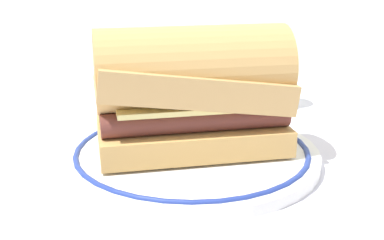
{
  "coord_description": "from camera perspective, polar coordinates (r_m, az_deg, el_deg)",
  "views": [
    {
      "loc": [
        0.08,
        -0.49,
        0.21
      ],
      "look_at": [
        -0.02,
        0.01,
        0.04
      ],
      "focal_mm": 48.98,
      "sensor_mm": 36.0,
      "label": 1
    }
  ],
  "objects": [
    {
      "name": "drinking_glass",
      "position": [
        0.72,
        7.68,
        4.91
      ],
      "size": [
        0.06,
        0.06,
        0.11
      ],
      "color": "silver",
      "rests_on": "ground_plane"
    },
    {
      "name": "plate",
      "position": [
        0.55,
        0.0,
        -3.69
      ],
      "size": [
        0.26,
        0.26,
        0.01
      ],
      "color": "white",
      "rests_on": "ground_plane"
    },
    {
      "name": "sausage_sandwich",
      "position": [
        0.53,
        0.0,
        3.37
      ],
      "size": [
        0.22,
        0.17,
        0.13
      ],
      "rotation": [
        0.0,
        0.0,
        0.4
      ],
      "color": "tan",
      "rests_on": "plate"
    },
    {
      "name": "ground_plane",
      "position": [
        0.54,
        1.61,
        -5.12
      ],
      "size": [
        1.5,
        1.5,
        0.0
      ],
      "primitive_type": "plane",
      "color": "silver"
    }
  ]
}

